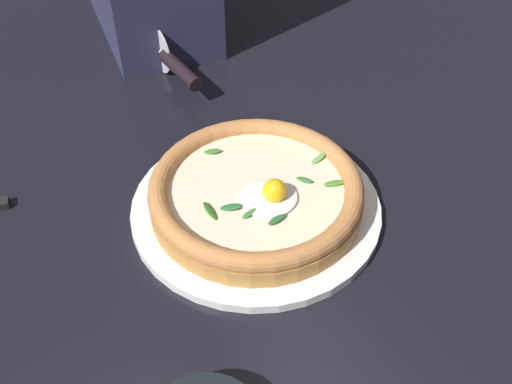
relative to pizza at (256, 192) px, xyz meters
name	(u,v)px	position (x,y,z in m)	size (l,w,h in m)	color
ground_plane	(241,210)	(-0.01, 0.02, -0.05)	(2.40, 2.40, 0.03)	black
pizza_plate	(256,207)	(0.00, 0.00, -0.03)	(0.31, 0.31, 0.01)	white
pizza	(256,192)	(0.00, 0.00, 0.00)	(0.26, 0.26, 0.06)	#BA803E
pizza_cutter	(174,64)	(0.04, 0.31, 0.01)	(0.02, 0.16, 0.08)	silver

